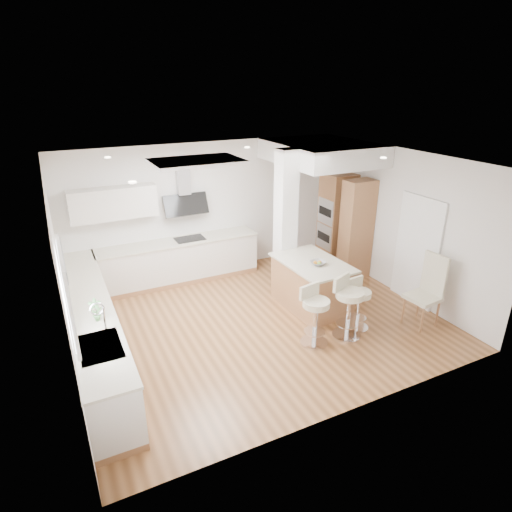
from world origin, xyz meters
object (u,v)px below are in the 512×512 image
bar_stool_b (348,304)px  bar_stool_c (358,301)px  bar_stool_a (315,313)px  dining_chair (428,288)px  peninsula (311,284)px

bar_stool_b → bar_stool_c: size_ratio=1.18×
bar_stool_a → bar_stool_c: (0.92, 0.07, -0.06)m
bar_stool_c → bar_stool_a: bearing=-180.0°
bar_stool_a → bar_stool_b: bearing=-16.9°
bar_stool_a → bar_stool_b: size_ratio=0.94×
bar_stool_a → bar_stool_b: 0.60m
dining_chair → bar_stool_a: bearing=166.0°
peninsula → dining_chair: 2.01m
peninsula → bar_stool_a: bar_stool_a is taller
peninsula → bar_stool_b: bearing=-93.9°
bar_stool_c → dining_chair: dining_chair is taller
bar_stool_a → bar_stool_c: bearing=-7.1°
bar_stool_a → bar_stool_b: (0.60, -0.06, 0.03)m
bar_stool_a → dining_chair: 2.12m
peninsula → bar_stool_a: 1.23m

